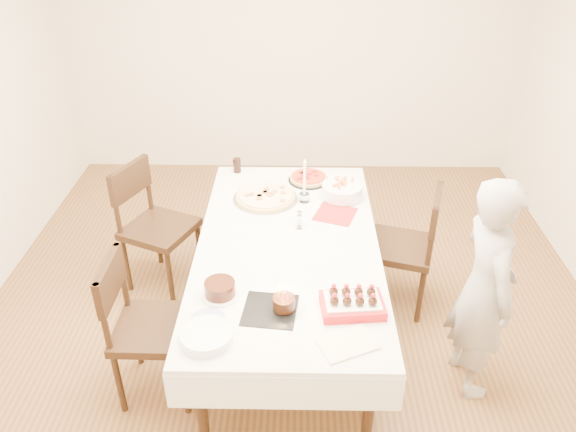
{
  "coord_description": "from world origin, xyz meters",
  "views": [
    {
      "loc": [
        0.04,
        -3.04,
        2.75
      ],
      "look_at": [
        -0.01,
        -0.11,
        0.95
      ],
      "focal_mm": 35.0,
      "sensor_mm": 36.0,
      "label": 1
    }
  ],
  "objects_px": {
    "chair_right_savory": "(400,248)",
    "pizza_white": "(265,197)",
    "taper_candle": "(305,181)",
    "birthday_cake": "(284,298)",
    "chair_left_dessert": "(154,329)",
    "person": "(484,289)",
    "cola_glass": "(237,165)",
    "strawberry_box": "(352,304)",
    "dining_table": "(288,290)",
    "layer_cake": "(220,289)",
    "chair_left_savory": "(160,229)",
    "pizza_pepperoni": "(308,178)",
    "pasta_bowl": "(342,190)"
  },
  "relations": [
    {
      "from": "chair_right_savory",
      "to": "pizza_white",
      "type": "height_order",
      "value": "chair_right_savory"
    },
    {
      "from": "taper_candle",
      "to": "pizza_white",
      "type": "bearing_deg",
      "value": 175.96
    },
    {
      "from": "pizza_white",
      "to": "birthday_cake",
      "type": "bearing_deg",
      "value": -82.29
    },
    {
      "from": "pizza_white",
      "to": "birthday_cake",
      "type": "height_order",
      "value": "birthday_cake"
    },
    {
      "from": "chair_left_dessert",
      "to": "person",
      "type": "height_order",
      "value": "person"
    },
    {
      "from": "cola_glass",
      "to": "strawberry_box",
      "type": "relative_size",
      "value": 0.34
    },
    {
      "from": "dining_table",
      "to": "cola_glass",
      "type": "height_order",
      "value": "cola_glass"
    },
    {
      "from": "dining_table",
      "to": "layer_cake",
      "type": "bearing_deg",
      "value": -125.46
    },
    {
      "from": "chair_left_savory",
      "to": "taper_candle",
      "type": "relative_size",
      "value": 2.95
    },
    {
      "from": "pizza_pepperoni",
      "to": "birthday_cake",
      "type": "xyz_separation_m",
      "value": [
        -0.15,
        -1.47,
        0.06
      ]
    },
    {
      "from": "pizza_pepperoni",
      "to": "birthday_cake",
      "type": "distance_m",
      "value": 1.48
    },
    {
      "from": "taper_candle",
      "to": "pizza_pepperoni",
      "type": "bearing_deg",
      "value": 83.73
    },
    {
      "from": "chair_left_savory",
      "to": "pasta_bowl",
      "type": "distance_m",
      "value": 1.38
    },
    {
      "from": "chair_right_savory",
      "to": "strawberry_box",
      "type": "xyz_separation_m",
      "value": [
        -0.44,
        -0.99,
        0.32
      ]
    },
    {
      "from": "taper_candle",
      "to": "birthday_cake",
      "type": "height_order",
      "value": "taper_candle"
    },
    {
      "from": "person",
      "to": "birthday_cake",
      "type": "distance_m",
      "value": 1.17
    },
    {
      "from": "strawberry_box",
      "to": "chair_left_savory",
      "type": "bearing_deg",
      "value": 138.26
    },
    {
      "from": "taper_candle",
      "to": "strawberry_box",
      "type": "xyz_separation_m",
      "value": [
        0.25,
        -1.16,
        -0.13
      ]
    },
    {
      "from": "layer_cake",
      "to": "person",
      "type": "bearing_deg",
      "value": 4.73
    },
    {
      "from": "pasta_bowl",
      "to": "pizza_white",
      "type": "bearing_deg",
      "value": -175.28
    },
    {
      "from": "taper_candle",
      "to": "chair_left_dessert",
      "type": "bearing_deg",
      "value": -130.54
    },
    {
      "from": "cola_glass",
      "to": "chair_left_savory",
      "type": "bearing_deg",
      "value": -141.77
    },
    {
      "from": "layer_cake",
      "to": "pizza_white",
      "type": "bearing_deg",
      "value": 79.67
    },
    {
      "from": "chair_left_savory",
      "to": "chair_left_dessert",
      "type": "xyz_separation_m",
      "value": [
        0.19,
        -1.05,
        -0.01
      ]
    },
    {
      "from": "chair_left_savory",
      "to": "strawberry_box",
      "type": "height_order",
      "value": "chair_left_savory"
    },
    {
      "from": "dining_table",
      "to": "person",
      "type": "height_order",
      "value": "person"
    },
    {
      "from": "pasta_bowl",
      "to": "cola_glass",
      "type": "relative_size",
      "value": 2.57
    },
    {
      "from": "birthday_cake",
      "to": "strawberry_box",
      "type": "bearing_deg",
      "value": 0.71
    },
    {
      "from": "pizza_white",
      "to": "layer_cake",
      "type": "xyz_separation_m",
      "value": [
        -0.19,
        -1.07,
        0.02
      ]
    },
    {
      "from": "dining_table",
      "to": "strawberry_box",
      "type": "relative_size",
      "value": 6.42
    },
    {
      "from": "chair_right_savory",
      "to": "person",
      "type": "bearing_deg",
      "value": -49.05
    },
    {
      "from": "person",
      "to": "strawberry_box",
      "type": "height_order",
      "value": "person"
    },
    {
      "from": "pasta_bowl",
      "to": "layer_cake",
      "type": "relative_size",
      "value": 1.34
    },
    {
      "from": "pizza_pepperoni",
      "to": "strawberry_box",
      "type": "height_order",
      "value": "strawberry_box"
    },
    {
      "from": "dining_table",
      "to": "chair_right_savory",
      "type": "height_order",
      "value": "chair_right_savory"
    },
    {
      "from": "dining_table",
      "to": "pizza_white",
      "type": "relative_size",
      "value": 4.6
    },
    {
      "from": "chair_right_savory",
      "to": "chair_left_savory",
      "type": "height_order",
      "value": "chair_left_savory"
    },
    {
      "from": "dining_table",
      "to": "chair_left_dessert",
      "type": "height_order",
      "value": "chair_left_dessert"
    },
    {
      "from": "chair_right_savory",
      "to": "strawberry_box",
      "type": "height_order",
      "value": "chair_right_savory"
    },
    {
      "from": "chair_left_savory",
      "to": "cola_glass",
      "type": "relative_size",
      "value": 8.71
    },
    {
      "from": "dining_table",
      "to": "pasta_bowl",
      "type": "relative_size",
      "value": 7.37
    },
    {
      "from": "birthday_cake",
      "to": "chair_right_savory",
      "type": "bearing_deg",
      "value": 50.92
    },
    {
      "from": "dining_table",
      "to": "cola_glass",
      "type": "xyz_separation_m",
      "value": [
        -0.41,
        0.99,
        0.43
      ]
    },
    {
      "from": "person",
      "to": "pizza_white",
      "type": "bearing_deg",
      "value": 46.4
    },
    {
      "from": "person",
      "to": "cola_glass",
      "type": "height_order",
      "value": "person"
    },
    {
      "from": "pizza_white",
      "to": "layer_cake",
      "type": "bearing_deg",
      "value": -100.33
    },
    {
      "from": "chair_left_dessert",
      "to": "layer_cake",
      "type": "height_order",
      "value": "chair_left_dessert"
    },
    {
      "from": "pizza_white",
      "to": "layer_cake",
      "type": "distance_m",
      "value": 1.09
    },
    {
      "from": "chair_left_savory",
      "to": "taper_candle",
      "type": "bearing_deg",
      "value": -157.18
    },
    {
      "from": "strawberry_box",
      "to": "chair_right_savory",
      "type": "bearing_deg",
      "value": 65.95
    }
  ]
}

